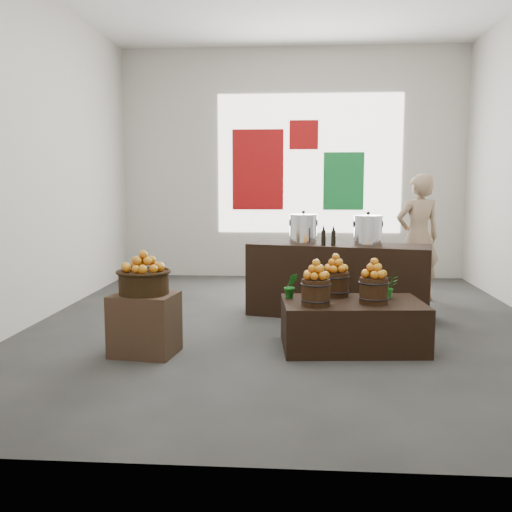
# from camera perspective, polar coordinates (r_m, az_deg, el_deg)

# --- Properties ---
(ground) EXTENTS (7.00, 7.00, 0.00)m
(ground) POSITION_cam_1_polar(r_m,az_deg,el_deg) (6.84, 3.20, -6.75)
(ground) COLOR #373735
(ground) RESTS_ON ground
(back_wall) EXTENTS (6.00, 0.04, 4.00)m
(back_wall) POSITION_cam_1_polar(r_m,az_deg,el_deg) (10.14, 3.63, 9.17)
(back_wall) COLOR beige
(back_wall) RESTS_ON ground
(back_opening) EXTENTS (3.20, 0.02, 2.40)m
(back_opening) POSITION_cam_1_polar(r_m,az_deg,el_deg) (10.13, 5.34, 9.16)
(back_opening) COLOR white
(back_opening) RESTS_ON back_wall
(deco_red_left) EXTENTS (0.90, 0.04, 1.40)m
(deco_red_left) POSITION_cam_1_polar(r_m,az_deg,el_deg) (10.14, 0.19, 8.62)
(deco_red_left) COLOR #9D0C0D
(deco_red_left) RESTS_ON back_wall
(deco_green_right) EXTENTS (0.70, 0.04, 1.00)m
(deco_green_right) POSITION_cam_1_polar(r_m,az_deg,el_deg) (10.14, 8.75, 7.41)
(deco_green_right) COLOR #12762E
(deco_green_right) RESTS_ON back_wall
(deco_red_upper) EXTENTS (0.50, 0.04, 0.50)m
(deco_red_upper) POSITION_cam_1_polar(r_m,az_deg,el_deg) (10.14, 4.80, 11.99)
(deco_red_upper) COLOR #9D0C0D
(deco_red_upper) RESTS_ON back_wall
(crate) EXTENTS (0.66, 0.57, 0.60)m
(crate) POSITION_cam_1_polar(r_m,az_deg,el_deg) (5.67, -11.05, -6.70)
(crate) COLOR #4A3022
(crate) RESTS_ON ground
(wicker_basket) EXTENTS (0.48, 0.48, 0.22)m
(wicker_basket) POSITION_cam_1_polar(r_m,az_deg,el_deg) (5.59, -11.15, -2.65)
(wicker_basket) COLOR black
(wicker_basket) RESTS_ON crate
(apples_in_basket) EXTENTS (0.37, 0.37, 0.20)m
(apples_in_basket) POSITION_cam_1_polar(r_m,az_deg,el_deg) (5.55, -11.20, -0.53)
(apples_in_basket) COLOR #9E0C05
(apples_in_basket) RESTS_ON wicker_basket
(display_table) EXTENTS (1.46, 0.97, 0.48)m
(display_table) POSITION_cam_1_polar(r_m,az_deg,el_deg) (5.86, 9.61, -6.79)
(display_table) COLOR black
(display_table) RESTS_ON ground
(apple_bucket_front_left) EXTENTS (0.28, 0.28, 0.26)m
(apple_bucket_front_left) POSITION_cam_1_polar(r_m,az_deg,el_deg) (5.54, 6.01, -3.64)
(apple_bucket_front_left) COLOR #321C0D
(apple_bucket_front_left) RESTS_ON display_table
(apples_in_bucket_front_left) EXTENTS (0.21, 0.21, 0.19)m
(apples_in_bucket_front_left) POSITION_cam_1_polar(r_m,az_deg,el_deg) (5.50, 6.04, -1.36)
(apples_in_bucket_front_left) COLOR #9E0C05
(apples_in_bucket_front_left) RESTS_ON apple_bucket_front_left
(apple_bucket_front_right) EXTENTS (0.28, 0.28, 0.26)m
(apple_bucket_front_right) POSITION_cam_1_polar(r_m,az_deg,el_deg) (5.72, 11.68, -3.40)
(apple_bucket_front_right) COLOR #321C0D
(apple_bucket_front_right) RESTS_ON display_table
(apples_in_bucket_front_right) EXTENTS (0.21, 0.21, 0.19)m
(apples_in_bucket_front_right) POSITION_cam_1_polar(r_m,az_deg,el_deg) (5.68, 11.74, -1.20)
(apples_in_bucket_front_right) COLOR #9E0C05
(apples_in_bucket_front_right) RESTS_ON apple_bucket_front_right
(apple_bucket_rear) EXTENTS (0.28, 0.28, 0.26)m
(apple_bucket_rear) POSITION_cam_1_polar(r_m,az_deg,el_deg) (6.01, 7.94, -2.81)
(apple_bucket_rear) COLOR #321C0D
(apple_bucket_rear) RESTS_ON display_table
(apples_in_bucket_rear) EXTENTS (0.21, 0.21, 0.19)m
(apples_in_bucket_rear) POSITION_cam_1_polar(r_m,az_deg,el_deg) (5.97, 7.98, -0.71)
(apples_in_bucket_rear) COLOR #9E0C05
(apples_in_bucket_rear) RESTS_ON apple_bucket_rear
(herb_garnish_right) EXTENTS (0.26, 0.24, 0.24)m
(herb_garnish_right) POSITION_cam_1_polar(r_m,az_deg,el_deg) (6.01, 12.97, -3.01)
(herb_garnish_right) COLOR #156519
(herb_garnish_right) RESTS_ON display_table
(herb_garnish_left) EXTENTS (0.17, 0.15, 0.26)m
(herb_garnish_left) POSITION_cam_1_polar(r_m,az_deg,el_deg) (5.86, 3.50, -3.00)
(herb_garnish_left) COLOR #156519
(herb_garnish_left) RESTS_ON display_table
(counter) EXTENTS (2.32, 1.20, 0.91)m
(counter) POSITION_cam_1_polar(r_m,az_deg,el_deg) (7.22, 8.21, -2.39)
(counter) COLOR black
(counter) RESTS_ON ground
(stock_pot_left) EXTENTS (0.34, 0.34, 0.34)m
(stock_pot_left) POSITION_cam_1_polar(r_m,az_deg,el_deg) (7.23, 4.75, 2.67)
(stock_pot_left) COLOR silver
(stock_pot_left) RESTS_ON counter
(stock_pot_center) EXTENTS (0.34, 0.34, 0.34)m
(stock_pot_center) POSITION_cam_1_polar(r_m,az_deg,el_deg) (7.09, 11.12, 2.47)
(stock_pot_center) COLOR silver
(stock_pot_center) RESTS_ON counter
(oil_cruets) EXTENTS (0.17, 0.10, 0.25)m
(oil_cruets) POSITION_cam_1_polar(r_m,az_deg,el_deg) (6.93, 8.00, 2.05)
(oil_cruets) COLOR black
(oil_cruets) RESTS_ON counter
(shopper) EXTENTS (0.74, 0.59, 1.80)m
(shopper) POSITION_cam_1_polar(r_m,az_deg,el_deg) (8.35, 15.88, 1.77)
(shopper) COLOR #917559
(shopper) RESTS_ON ground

